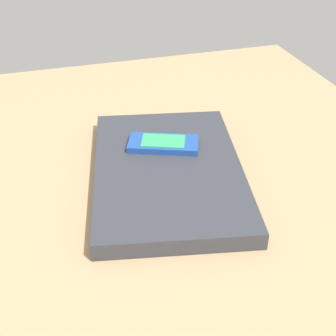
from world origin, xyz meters
TOP-DOWN VIEW (x-y plane):
  - desk_surface at (0.00, 0.00)cm, footprint 120.00×80.00cm
  - laptop_closed at (-9.30, -5.06)cm, footprint 37.91×28.64cm
  - cell_phone_on_laptop at (-14.74, -4.24)cm, footprint 9.03×12.45cm

SIDE VIEW (x-z plane):
  - desk_surface at x=0.00cm, z-range 0.00..3.00cm
  - laptop_closed at x=-9.30cm, z-range 3.00..5.60cm
  - cell_phone_on_laptop at x=-14.74cm, z-range 5.56..6.71cm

